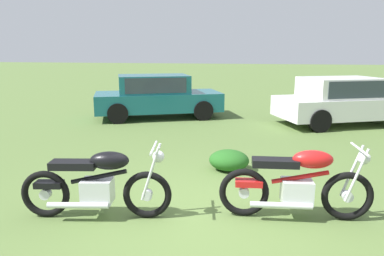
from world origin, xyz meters
name	(u,v)px	position (x,y,z in m)	size (l,w,h in m)	color
ground_plane	(203,217)	(0.00, 0.00, 0.00)	(120.00, 120.00, 0.00)	#567038
motorcycle_black	(97,184)	(-1.37, -0.31, 0.48)	(2.01, 0.78, 1.02)	black
motorcycle_red	(297,184)	(1.24, 0.22, 0.48)	(2.02, 0.67, 1.02)	black
car_teal	(156,94)	(-2.87, 7.05, 0.80)	(4.47, 3.25, 1.43)	#19606B
car_white	(343,99)	(3.02, 7.08, 0.80)	(4.38, 3.25, 1.43)	silver
shrub_low	(229,160)	(0.13, 2.03, 0.20)	(0.75, 0.64, 0.39)	#235D1E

